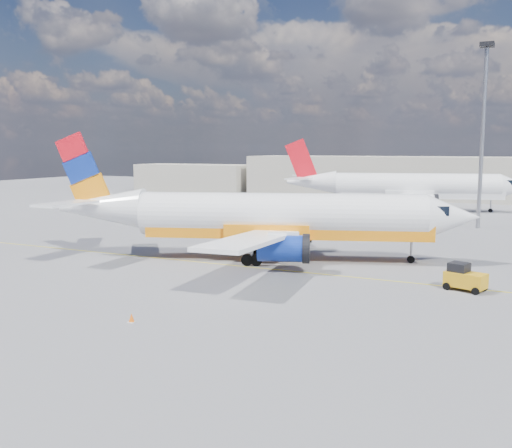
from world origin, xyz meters
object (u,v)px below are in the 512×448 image
at_px(gse_tug, 464,278).
at_px(traffic_cone, 132,318).
at_px(second_jet, 408,187).
at_px(main_jet, 268,217).

xyz_separation_m(gse_tug, traffic_cone, (-16.03, -15.51, -0.63)).
height_order(second_jet, gse_tug, second_jet).
height_order(main_jet, traffic_cone, main_jet).
xyz_separation_m(second_jet, gse_tug, (12.75, -48.56, -2.84)).
bearing_deg(second_jet, gse_tug, -91.16).
bearing_deg(main_jet, traffic_cone, -107.37).
relative_size(main_jet, gse_tug, 12.58).
relative_size(main_jet, traffic_cone, 72.05).
distance_m(main_jet, second_jet, 44.67).
height_order(main_jet, gse_tug, main_jet).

